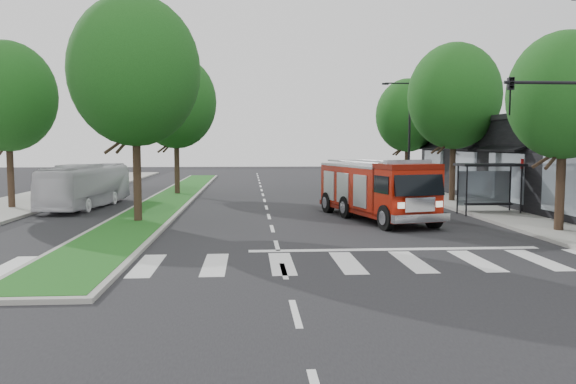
# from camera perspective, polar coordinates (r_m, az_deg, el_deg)

# --- Properties ---
(ground) EXTENTS (140.00, 140.00, 0.00)m
(ground) POSITION_cam_1_polar(r_m,az_deg,el_deg) (19.97, -1.14, -5.49)
(ground) COLOR black
(ground) RESTS_ON ground
(sidewalk_right) EXTENTS (5.00, 80.00, 0.15)m
(sidewalk_right) POSITION_cam_1_polar(r_m,az_deg,el_deg) (32.73, 20.36, -1.59)
(sidewalk_right) COLOR gray
(sidewalk_right) RESTS_ON ground
(median) EXTENTS (3.00, 50.00, 0.15)m
(median) POSITION_cam_1_polar(r_m,az_deg,el_deg) (38.12, -11.55, -0.50)
(median) COLOR gray
(median) RESTS_ON ground
(bus_shelter) EXTENTS (3.20, 1.60, 2.61)m
(bus_shelter) POSITION_cam_1_polar(r_m,az_deg,el_deg) (30.36, 19.67, 1.66)
(bus_shelter) COLOR black
(bus_shelter) RESTS_ON ground
(tree_right_near) EXTENTS (4.40, 4.40, 8.05)m
(tree_right_near) POSITION_cam_1_polar(r_m,az_deg,el_deg) (25.03, 26.24, 8.77)
(tree_right_near) COLOR black
(tree_right_near) RESTS_ON ground
(tree_right_mid) EXTENTS (5.60, 5.60, 9.72)m
(tree_right_mid) POSITION_cam_1_polar(r_m,az_deg,el_deg) (35.98, 16.54, 9.30)
(tree_right_mid) COLOR black
(tree_right_mid) RESTS_ON ground
(tree_right_far) EXTENTS (5.00, 5.00, 8.73)m
(tree_right_far) POSITION_cam_1_polar(r_m,az_deg,el_deg) (45.42, 12.07, 7.61)
(tree_right_far) COLOR black
(tree_right_far) RESTS_ON ground
(tree_median_near) EXTENTS (5.80, 5.80, 10.16)m
(tree_median_near) POSITION_cam_1_polar(r_m,az_deg,el_deg) (26.31, -15.30, 11.74)
(tree_median_near) COLOR black
(tree_median_near) RESTS_ON ground
(tree_median_far) EXTENTS (5.60, 5.60, 9.72)m
(tree_median_far) POSITION_cam_1_polar(r_m,az_deg,el_deg) (40.05, -11.32, 8.94)
(tree_median_far) COLOR black
(tree_median_far) RESTS_ON ground
(tree_left_mid) EXTENTS (5.20, 5.20, 9.16)m
(tree_left_mid) POSITION_cam_1_polar(r_m,az_deg,el_deg) (34.30, -26.62, 8.67)
(tree_left_mid) COLOR black
(tree_left_mid) RESTS_ON ground
(streetlight_right_far) EXTENTS (2.11, 0.20, 8.00)m
(streetlight_right_far) POSITION_cam_1_polar(r_m,az_deg,el_deg) (41.22, 12.03, 6.01)
(streetlight_right_far) COLOR black
(streetlight_right_far) RESTS_ON ground
(fire_engine) EXTENTS (4.46, 8.81, 2.93)m
(fire_engine) POSITION_cam_1_polar(r_m,az_deg,el_deg) (27.01, 8.87, 0.18)
(fire_engine) COLOR #5B0D05
(fire_engine) RESTS_ON ground
(city_bus) EXTENTS (3.00, 9.05, 2.47)m
(city_bus) POSITION_cam_1_polar(r_m,az_deg,el_deg) (33.73, -19.78, 0.59)
(city_bus) COLOR silver
(city_bus) RESTS_ON ground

